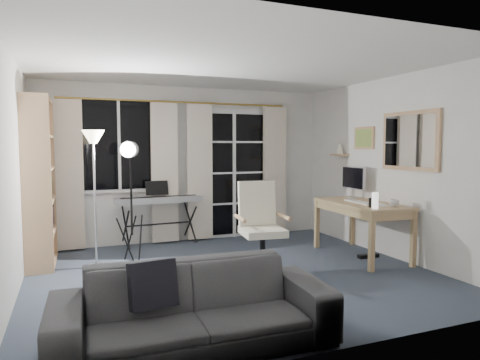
% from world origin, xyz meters
% --- Properties ---
extents(floor, '(4.50, 4.00, 0.02)m').
position_xyz_m(floor, '(0.00, 0.00, -0.01)').
color(floor, '#313948').
rests_on(floor, ground).
extents(window, '(1.20, 0.08, 1.40)m').
position_xyz_m(window, '(-1.05, 1.97, 1.50)').
color(window, white).
rests_on(window, floor).
extents(french_door, '(1.32, 0.09, 2.11)m').
position_xyz_m(french_door, '(0.75, 1.97, 1.03)').
color(french_door, white).
rests_on(french_door, floor).
extents(curtains, '(3.60, 0.07, 2.13)m').
position_xyz_m(curtains, '(-0.14, 1.88, 1.09)').
color(curtains, gold).
rests_on(curtains, floor).
extents(bookshelf, '(0.35, 0.97, 2.08)m').
position_xyz_m(bookshelf, '(-2.13, 1.27, 0.99)').
color(bookshelf, tan).
rests_on(bookshelf, floor).
extents(torchiere_lamp, '(0.32, 0.32, 1.67)m').
position_xyz_m(torchiere_lamp, '(-1.46, 0.89, 1.35)').
color(torchiere_lamp, '#B2B2B7').
rests_on(torchiere_lamp, floor).
extents(keyboard_piano, '(1.26, 0.64, 0.91)m').
position_xyz_m(keyboard_piano, '(-0.53, 1.70, 0.69)').
color(keyboard_piano, black).
rests_on(keyboard_piano, floor).
extents(studio_light, '(0.36, 0.36, 1.58)m').
position_xyz_m(studio_light, '(-1.04, 0.92, 1.27)').
color(studio_light, black).
rests_on(studio_light, floor).
extents(office_chair, '(0.73, 0.74, 1.08)m').
position_xyz_m(office_chair, '(0.32, -0.02, 0.63)').
color(office_chair, black).
rests_on(office_chair, floor).
extents(desk, '(0.74, 1.40, 0.73)m').
position_xyz_m(desk, '(1.88, 0.13, 0.64)').
color(desk, tan).
rests_on(desk, floor).
extents(monitor, '(0.18, 0.53, 0.46)m').
position_xyz_m(monitor, '(2.08, 0.58, 1.01)').
color(monitor, silver).
rests_on(monitor, desk).
extents(desk_clutter, '(0.45, 0.83, 0.93)m').
position_xyz_m(desk_clutter, '(1.81, -0.09, 0.58)').
color(desk_clutter, white).
rests_on(desk_clutter, desk).
extents(mug, '(0.12, 0.10, 0.12)m').
position_xyz_m(mug, '(1.98, -0.37, 0.79)').
color(mug, silver).
rests_on(mug, desk).
extents(wall_mirror, '(0.04, 0.94, 0.74)m').
position_xyz_m(wall_mirror, '(2.22, -0.35, 1.55)').
color(wall_mirror, tan).
rests_on(wall_mirror, floor).
extents(framed_print, '(0.03, 0.42, 0.32)m').
position_xyz_m(framed_print, '(2.23, 0.55, 1.60)').
color(framed_print, tan).
rests_on(framed_print, floor).
extents(wall_shelf, '(0.16, 0.30, 0.18)m').
position_xyz_m(wall_shelf, '(2.16, 1.05, 1.41)').
color(wall_shelf, tan).
rests_on(wall_shelf, floor).
extents(sofa, '(2.06, 0.68, 0.80)m').
position_xyz_m(sofa, '(-0.90, -1.55, 0.40)').
color(sofa, '#2D2D30').
rests_on(sofa, floor).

